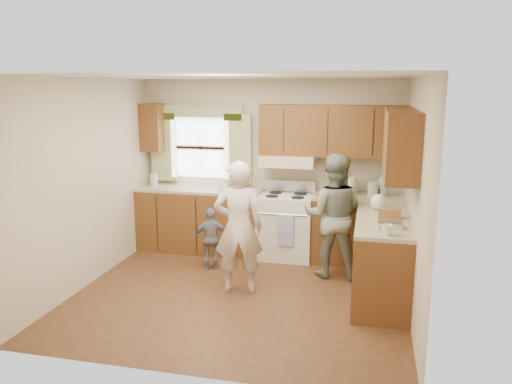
% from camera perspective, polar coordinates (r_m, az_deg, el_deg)
% --- Properties ---
extents(room, '(3.80, 3.80, 3.80)m').
position_cam_1_polar(room, '(5.63, -1.91, 0.22)').
color(room, '#422814').
rests_on(room, ground).
extents(kitchen_fixtures, '(3.80, 2.25, 2.15)m').
position_cam_1_polar(kitchen_fixtures, '(6.63, 5.66, -1.66)').
color(kitchen_fixtures, '#47270F').
rests_on(kitchen_fixtures, ground).
extents(stove, '(0.76, 0.67, 1.07)m').
position_cam_1_polar(stove, '(7.12, 3.46, -3.78)').
color(stove, silver).
rests_on(stove, ground).
extents(woman_left, '(0.64, 0.48, 1.58)m').
position_cam_1_polar(woman_left, '(5.82, -2.01, -4.06)').
color(woman_left, beige).
rests_on(woman_left, ground).
extents(woman_right, '(0.78, 0.61, 1.59)m').
position_cam_1_polar(woman_right, '(6.39, 8.82, -2.69)').
color(woman_right, '#1E3629').
rests_on(woman_right, ground).
extents(child, '(0.53, 0.35, 0.83)m').
position_cam_1_polar(child, '(6.67, -5.11, -5.33)').
color(child, gray).
rests_on(child, ground).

